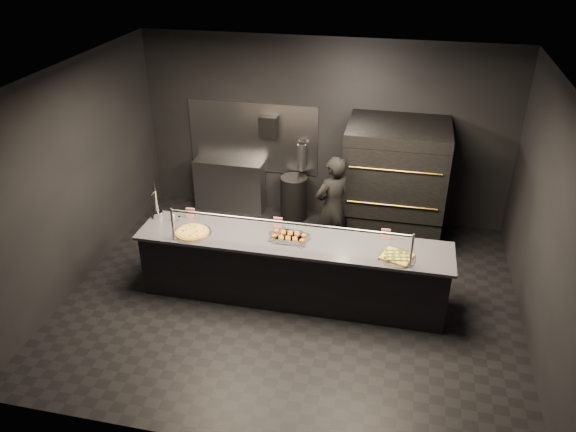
{
  "coord_description": "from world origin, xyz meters",
  "views": [
    {
      "loc": [
        1.26,
        -6.06,
        4.69
      ],
      "look_at": [
        -0.1,
        0.2,
        1.15
      ],
      "focal_mm": 35.0,
      "sensor_mm": 36.0,
      "label": 1
    }
  ],
  "objects_px": {
    "round_pizza": "(192,232)",
    "trash_bin": "(294,198)",
    "slider_tray_a": "(286,235)",
    "square_pizza": "(397,257)",
    "slider_tray_b": "(293,238)",
    "worker": "(333,207)",
    "pizza_oven": "(394,183)",
    "prep_shelf": "(230,185)",
    "beer_tap": "(157,207)",
    "fire_extinguisher": "(302,157)",
    "towel_dispenser": "(269,126)",
    "service_counter": "(292,269)"
  },
  "relations": [
    {
      "from": "square_pizza",
      "to": "beer_tap",
      "type": "bearing_deg",
      "value": 173.94
    },
    {
      "from": "pizza_oven",
      "to": "fire_extinguisher",
      "type": "height_order",
      "value": "pizza_oven"
    },
    {
      "from": "pizza_oven",
      "to": "towel_dispenser",
      "type": "xyz_separation_m",
      "value": [
        -2.1,
        0.49,
        0.58
      ]
    },
    {
      "from": "slider_tray_a",
      "to": "trash_bin",
      "type": "height_order",
      "value": "slider_tray_a"
    },
    {
      "from": "round_pizza",
      "to": "trash_bin",
      "type": "distance_m",
      "value": 2.56
    },
    {
      "from": "towel_dispenser",
      "to": "worker",
      "type": "relative_size",
      "value": 0.22
    },
    {
      "from": "slider_tray_a",
      "to": "square_pizza",
      "type": "height_order",
      "value": "slider_tray_a"
    },
    {
      "from": "round_pizza",
      "to": "trash_bin",
      "type": "xyz_separation_m",
      "value": [
        0.88,
        2.34,
        -0.56
      ]
    },
    {
      "from": "slider_tray_a",
      "to": "trash_bin",
      "type": "relative_size",
      "value": 0.63
    },
    {
      "from": "pizza_oven",
      "to": "worker",
      "type": "relative_size",
      "value": 1.18
    },
    {
      "from": "slider_tray_a",
      "to": "square_pizza",
      "type": "distance_m",
      "value": 1.45
    },
    {
      "from": "towel_dispenser",
      "to": "trash_bin",
      "type": "height_order",
      "value": "towel_dispenser"
    },
    {
      "from": "fire_extinguisher",
      "to": "slider_tray_a",
      "type": "relative_size",
      "value": 1.06
    },
    {
      "from": "slider_tray_b",
      "to": "worker",
      "type": "distance_m",
      "value": 1.26
    },
    {
      "from": "towel_dispenser",
      "to": "slider_tray_a",
      "type": "distance_m",
      "value": 2.55
    },
    {
      "from": "slider_tray_b",
      "to": "trash_bin",
      "type": "relative_size",
      "value": 0.61
    },
    {
      "from": "trash_bin",
      "to": "beer_tap",
      "type": "bearing_deg",
      "value": -126.74
    },
    {
      "from": "square_pizza",
      "to": "pizza_oven",
      "type": "bearing_deg",
      "value": 93.87
    },
    {
      "from": "towel_dispenser",
      "to": "square_pizza",
      "type": "xyz_separation_m",
      "value": [
        2.24,
        -2.54,
        -0.61
      ]
    },
    {
      "from": "square_pizza",
      "to": "trash_bin",
      "type": "xyz_separation_m",
      "value": [
        -1.78,
        2.37,
        -0.56
      ]
    },
    {
      "from": "pizza_oven",
      "to": "slider_tray_b",
      "type": "xyz_separation_m",
      "value": [
        -1.2,
        -1.89,
        -0.02
      ]
    },
    {
      "from": "prep_shelf",
      "to": "square_pizza",
      "type": "height_order",
      "value": "square_pizza"
    },
    {
      "from": "service_counter",
      "to": "worker",
      "type": "distance_m",
      "value": 1.3
    },
    {
      "from": "beer_tap",
      "to": "round_pizza",
      "type": "relative_size",
      "value": 1.09
    },
    {
      "from": "prep_shelf",
      "to": "trash_bin",
      "type": "relative_size",
      "value": 1.59
    },
    {
      "from": "slider_tray_b",
      "to": "worker",
      "type": "bearing_deg",
      "value": 73.67
    },
    {
      "from": "service_counter",
      "to": "prep_shelf",
      "type": "relative_size",
      "value": 3.42
    },
    {
      "from": "slider_tray_b",
      "to": "square_pizza",
      "type": "xyz_separation_m",
      "value": [
        1.34,
        -0.16,
        -0.01
      ]
    },
    {
      "from": "slider_tray_a",
      "to": "worker",
      "type": "bearing_deg",
      "value": 68.65
    },
    {
      "from": "prep_shelf",
      "to": "trash_bin",
      "type": "xyz_separation_m",
      "value": [
        1.16,
        -0.1,
        -0.07
      ]
    },
    {
      "from": "round_pizza",
      "to": "square_pizza",
      "type": "xyz_separation_m",
      "value": [
        2.66,
        -0.03,
        0.0
      ]
    },
    {
      "from": "prep_shelf",
      "to": "fire_extinguisher",
      "type": "relative_size",
      "value": 2.38
    },
    {
      "from": "square_pizza",
      "to": "slider_tray_b",
      "type": "bearing_deg",
      "value": 173.2
    },
    {
      "from": "beer_tap",
      "to": "slider_tray_b",
      "type": "bearing_deg",
      "value": -5.54
    },
    {
      "from": "slider_tray_a",
      "to": "trash_bin",
      "type": "bearing_deg",
      "value": 98.94
    },
    {
      "from": "fire_extinguisher",
      "to": "round_pizza",
      "type": "distance_m",
      "value": 2.71
    },
    {
      "from": "fire_extinguisher",
      "to": "slider_tray_a",
      "type": "xyz_separation_m",
      "value": [
        0.25,
        -2.35,
        -0.12
      ]
    },
    {
      "from": "pizza_oven",
      "to": "fire_extinguisher",
      "type": "xyz_separation_m",
      "value": [
        -1.55,
        0.5,
        0.09
      ]
    },
    {
      "from": "prep_shelf",
      "to": "slider_tray_a",
      "type": "height_order",
      "value": "slider_tray_a"
    },
    {
      "from": "pizza_oven",
      "to": "trash_bin",
      "type": "height_order",
      "value": "pizza_oven"
    },
    {
      "from": "round_pizza",
      "to": "slider_tray_a",
      "type": "height_order",
      "value": "slider_tray_a"
    },
    {
      "from": "beer_tap",
      "to": "square_pizza",
      "type": "relative_size",
      "value": 1.24
    },
    {
      "from": "prep_shelf",
      "to": "beer_tap",
      "type": "distance_m",
      "value": 2.24
    },
    {
      "from": "prep_shelf",
      "to": "slider_tray_b",
      "type": "bearing_deg",
      "value": -55.27
    },
    {
      "from": "slider_tray_a",
      "to": "slider_tray_b",
      "type": "relative_size",
      "value": 1.04
    },
    {
      "from": "fire_extinguisher",
      "to": "square_pizza",
      "type": "relative_size",
      "value": 1.12
    },
    {
      "from": "towel_dispenser",
      "to": "square_pizza",
      "type": "relative_size",
      "value": 0.77
    },
    {
      "from": "service_counter",
      "to": "prep_shelf",
      "type": "bearing_deg",
      "value": 124.59
    },
    {
      "from": "beer_tap",
      "to": "worker",
      "type": "xyz_separation_m",
      "value": [
        2.3,
        1.01,
        -0.27
      ]
    },
    {
      "from": "square_pizza",
      "to": "trash_bin",
      "type": "bearing_deg",
      "value": 126.91
    }
  ]
}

